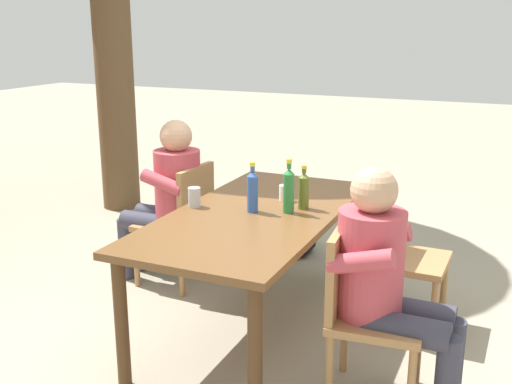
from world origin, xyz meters
The scene contains 14 objects.
ground_plane centered at (0.00, 0.00, 0.00)m, with size 24.00×24.00×0.00m, color gray.
dining_table centered at (0.00, 0.00, 0.66)m, with size 1.83×0.90×0.75m.
chair_near_left centered at (-0.42, -0.75, 0.49)m, with size 0.48×0.48×0.87m.
chair_far_right centered at (0.41, 0.75, 0.49)m, with size 0.46×0.46×0.87m.
chair_near_right centered at (0.41, -0.75, 0.49)m, with size 0.45×0.45×0.87m.
person_in_white_shirt centered at (-0.41, -0.86, 0.66)m, with size 0.47×0.61×1.18m.
person_in_plaid_shirt centered at (0.41, 0.86, 0.66)m, with size 0.47×0.61×1.18m.
bottle_green centered at (0.07, -0.18, 0.89)m, with size 0.06×0.06×0.32m.
bottle_blue centered at (-0.01, 0.02, 0.88)m, with size 0.06×0.06×0.30m.
bottle_olive centered at (0.18, -0.23, 0.86)m, with size 0.06×0.06×0.26m.
cup_steel centered at (-0.05, 0.38, 0.81)m, with size 0.07×0.07×0.12m, color #B2B7BC.
cup_white centered at (0.28, -0.07, 0.80)m, with size 0.07×0.07×0.10m, color white.
backpack_by_near_side centered at (1.30, -0.35, 0.21)m, with size 0.33×0.23×0.44m.
backpack_by_far_side centered at (1.29, 0.24, 0.20)m, with size 0.32×0.25×0.42m.
Camera 1 is at (-3.11, -1.39, 1.81)m, focal length 43.01 mm.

